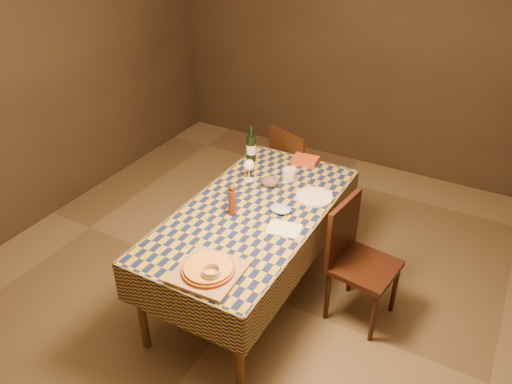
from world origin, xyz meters
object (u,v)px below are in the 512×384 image
Objects in this scene: bowl at (270,183)px; wine_bottle at (251,148)px; white_plate at (314,197)px; chair_right at (355,255)px; dining_table at (253,220)px; cutting_board at (209,272)px; pizza at (208,269)px; chair_far at (295,170)px.

wine_bottle is (-0.32, 0.27, 0.10)m from bowl.
chair_right is (0.41, -0.18, -0.26)m from white_plate.
dining_table is 0.77m from chair_right.
cutting_board is at bearing -81.70° from bowl.
pizza is 1.43m from wine_bottle.
white_plate is at bearing 0.00° from bowl.
bowl is at bearing 166.79° from chair_right.
pizza is at bearing -81.70° from bowl.
chair_far is at bearing 98.48° from pizza.
wine_bottle is (-0.48, 1.35, 0.11)m from cutting_board.
chair_right is at bearing -13.21° from bowl.
wine_bottle is at bearing 139.77° from bowl.
wine_bottle is at bearing 109.40° from pizza.
bowl is at bearing 98.78° from dining_table.
wine_bottle is (-0.48, 1.35, 0.08)m from pizza.
dining_table is at bearing 98.05° from pizza.
dining_table is 0.72m from cutting_board.
wine_bottle is at bearing 157.64° from chair_right.
pizza reaches higher than cutting_board.
cutting_board is 0.03m from pizza.
bowl is at bearing -81.26° from chair_far.
chair_far reaches higher than bowl.
white_plate is at bearing 155.87° from chair_right.
dining_table is 5.82× the size of wine_bottle.
pizza reaches higher than bowl.
bowl reaches higher than white_plate.
bowl is at bearing 98.30° from pizza.
pizza is at bearing -70.60° from wine_bottle.
pizza is 1.09m from bowl.
white_plate is at bearing 78.81° from pizza.
chair_far is (-0.27, 1.79, -0.26)m from cutting_board.
cutting_board is 0.41× the size of chair_right.
bowl is 0.43m from wine_bottle.
pizza is at bearing 90.00° from cutting_board.
bowl is 0.15× the size of chair_right.
pizza is 1.10m from white_plate.
wine_bottle reaches higher than chair_far.
cutting_board reaches higher than dining_table.
cutting_board is 0.41× the size of chair_far.
cutting_board is at bearing -90.00° from pizza.
white_plate is 0.29× the size of chair_right.
chair_right reaches higher than pizza.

